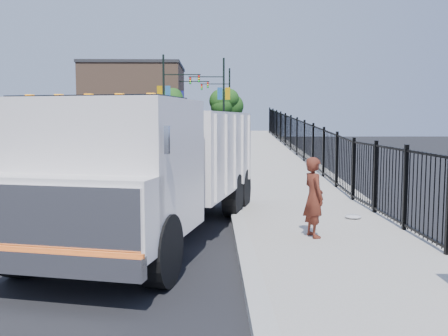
{
  "coord_description": "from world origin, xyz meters",
  "views": [
    {
      "loc": [
        -0.59,
        -10.55,
        2.52
      ],
      "look_at": [
        -0.32,
        2.0,
        1.28
      ],
      "focal_mm": 40.0,
      "sensor_mm": 36.0,
      "label": 1
    }
  ],
  "objects": [
    {
      "name": "ground",
      "position": [
        0.0,
        0.0,
        0.0
      ],
      "size": [
        120.0,
        120.0,
        0.0
      ],
      "primitive_type": "plane",
      "color": "black",
      "rests_on": "ground"
    },
    {
      "name": "sidewalk",
      "position": [
        1.93,
        -2.0,
        0.06
      ],
      "size": [
        3.55,
        12.0,
        0.12
      ],
      "primitive_type": "cube",
      "color": "#9E998E",
      "rests_on": "ground"
    },
    {
      "name": "curb",
      "position": [
        0.0,
        -2.0,
        0.08
      ],
      "size": [
        0.3,
        12.0,
        0.16
      ],
      "primitive_type": "cube",
      "color": "#ADAAA3",
      "rests_on": "ground"
    },
    {
      "name": "ramp",
      "position": [
        2.12,
        16.0,
        0.0
      ],
      "size": [
        3.95,
        24.06,
        3.19
      ],
      "primitive_type": "cube",
      "rotation": [
        0.06,
        0.0,
        0.0
      ],
      "color": "#9E998E",
      "rests_on": "ground"
    },
    {
      "name": "iron_fence",
      "position": [
        3.55,
        12.0,
        0.9
      ],
      "size": [
        0.1,
        28.0,
        1.8
      ],
      "primitive_type": "cube",
      "color": "black",
      "rests_on": "ground"
    },
    {
      "name": "truck",
      "position": [
        -1.82,
        -0.15,
        1.63
      ],
      "size": [
        4.59,
        8.85,
        2.9
      ],
      "rotation": [
        0.0,
        0.0,
        -0.24
      ],
      "color": "black",
      "rests_on": "ground"
    },
    {
      "name": "worker",
      "position": [
        1.44,
        -0.61,
        0.94
      ],
      "size": [
        0.53,
        0.68,
        1.63
      ],
      "primitive_type": "imported",
      "rotation": [
        0.0,
        0.0,
        1.84
      ],
      "color": "#572216",
      "rests_on": "sidewalk"
    },
    {
      "name": "debris",
      "position": [
        2.79,
        1.24,
        0.17
      ],
      "size": [
        0.39,
        0.39,
        0.1
      ],
      "primitive_type": "ellipsoid",
      "color": "silver",
      "rests_on": "sidewalk"
    },
    {
      "name": "light_pole_0",
      "position": [
        -4.54,
        33.0,
        4.36
      ],
      "size": [
        3.77,
        0.22,
        8.0
      ],
      "color": "black",
      "rests_on": "ground"
    },
    {
      "name": "light_pole_1",
      "position": [
        0.08,
        35.25,
        4.36
      ],
      "size": [
        3.77,
        0.22,
        8.0
      ],
      "color": "black",
      "rests_on": "ground"
    },
    {
      "name": "light_pole_2",
      "position": [
        -3.85,
        40.92,
        4.36
      ],
      "size": [
        3.77,
        0.22,
        8.0
      ],
      "color": "black",
      "rests_on": "ground"
    },
    {
      "name": "light_pole_3",
      "position": [
        0.91,
        44.57,
        4.36
      ],
      "size": [
        3.78,
        0.22,
        8.0
      ],
      "color": "black",
      "rests_on": "ground"
    },
    {
      "name": "tree_0",
      "position": [
        -4.37,
        36.29,
        3.93
      ],
      "size": [
        2.35,
        2.35,
        5.17
      ],
      "color": "#382314",
      "rests_on": "ground"
    },
    {
      "name": "tree_1",
      "position": [
        0.51,
        41.34,
        3.93
      ],
      "size": [
        2.4,
        2.4,
        5.2
      ],
      "color": "#382314",
      "rests_on": "ground"
    },
    {
      "name": "tree_2",
      "position": [
        -5.32,
        47.95,
        3.95
      ],
      "size": [
        2.77,
        2.77,
        5.39
      ],
      "color": "#382314",
      "rests_on": "ground"
    },
    {
      "name": "building",
      "position": [
        -9.0,
        44.0,
        4.0
      ],
      "size": [
        10.0,
        10.0,
        8.0
      ],
      "primitive_type": "cube",
      "color": "#8C664C",
      "rests_on": "ground"
    }
  ]
}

